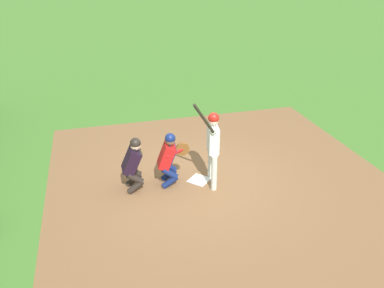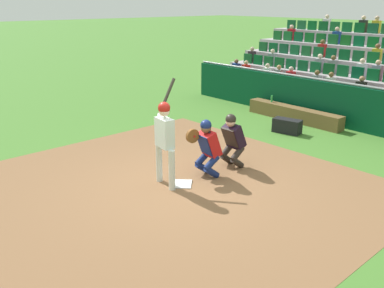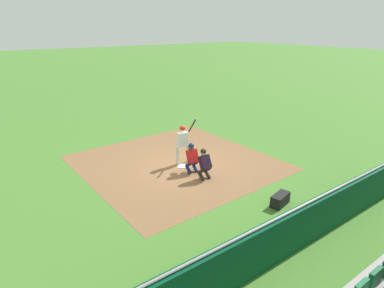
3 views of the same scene
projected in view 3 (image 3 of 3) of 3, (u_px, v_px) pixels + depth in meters
The scene contains 10 objects.
ground_plane at pixel (183, 166), 14.22m from camera, with size 160.00×160.00×0.00m, color #467B2D.
infield_dirt_patch at pixel (176, 162), 14.60m from camera, with size 7.84×7.94×0.01m, color brown.
home_plate_marker at pixel (183, 166), 14.21m from camera, with size 0.44×0.44×0.02m, color white.
batter_at_plate at pixel (183, 140), 14.14m from camera, with size 0.70×0.69×2.13m.
catcher_crouching at pixel (192, 156), 13.43m from camera, with size 0.50×0.72×1.30m.
home_plate_umpire at pixel (204, 163), 12.84m from camera, with size 0.47×0.47×1.29m.
dugout_wall at pixel (313, 220), 9.15m from camera, with size 12.76×0.24×1.36m.
dugout_bench at pixel (324, 208), 10.55m from camera, with size 3.36×0.40×0.44m, color brown.
water_bottle_on_bench at pixel (342, 191), 10.93m from camera, with size 0.07×0.07×0.22m, color green.
equipment_duffel_bag at pixel (280, 200), 11.10m from camera, with size 0.80×0.36×0.41m, color black.
Camera 3 is at (-7.40, -10.71, 5.82)m, focal length 30.45 mm.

